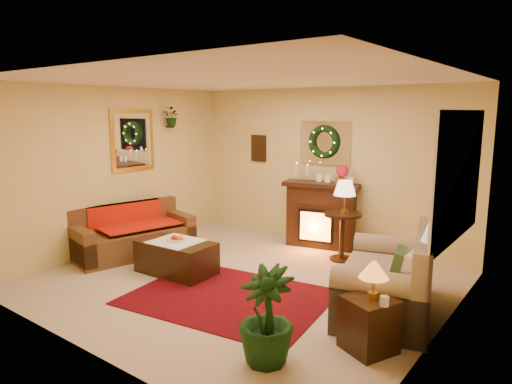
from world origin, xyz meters
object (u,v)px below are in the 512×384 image
Objects in this scene: fireplace at (321,214)px; end_table_square at (369,323)px; loveseat at (387,275)px; coffee_table at (176,258)px; side_table_round at (342,239)px; sofa at (133,228)px.

fireplace reaches higher than end_table_square.
loveseat is 1.51× the size of coffee_table.
fireplace is at bearing 144.22° from side_table_round.
fireplace reaches higher than side_table_round.
fireplace is 3.36m from end_table_square.
coffee_table is at bearing 172.99° from end_table_square.
loveseat is 1.79m from side_table_round.
fireplace is at bearing 59.03° from sofa.
sofa is 1.64× the size of fireplace.
coffee_table is (-0.98, -2.32, -0.34)m from fireplace.
fireplace is at bearing 64.40° from coffee_table.
fireplace is 0.68× the size of loveseat.
sofa is 3.02m from fireplace.
side_table_round is 2.66m from end_table_square.
sofa is 3.21m from side_table_round.
fireplace reaches higher than coffee_table.
coffee_table is (-1.57, -1.90, -0.11)m from side_table_round.
end_table_square is (1.40, -2.26, -0.05)m from side_table_round.
side_table_round is 2.47m from coffee_table.
coffee_table is at bearing -125.72° from fireplace.
fireplace is (2.12, 2.15, 0.12)m from sofa.
fireplace reaches higher than loveseat.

